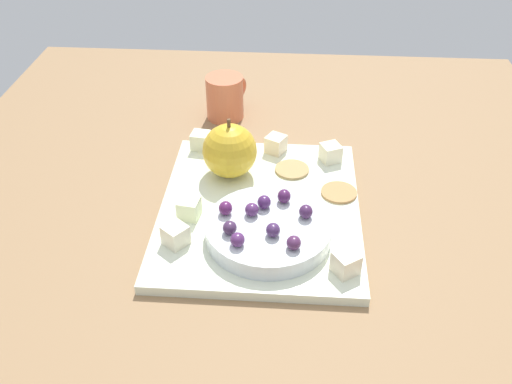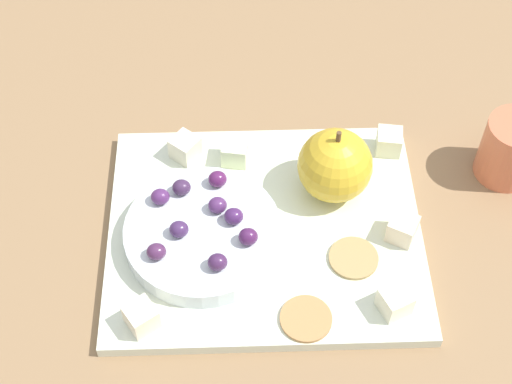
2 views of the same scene
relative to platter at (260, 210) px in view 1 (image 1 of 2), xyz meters
The scene contains 23 objects.
table 5.41cm from the platter, behind, with size 122.32×100.79×3.20cm, color #8F6D49.
platter is the anchor object (origin of this frame).
serving_dish 6.83cm from the platter, 166.94° to the right, with size 16.14×16.14×2.25cm, color silver.
apple_whole 10.10cm from the platter, 33.00° to the left, with size 7.95×7.95×7.95cm, color gold.
apple_stem 12.87cm from the platter, 33.00° to the left, with size 0.50×0.50×1.20cm, color brown.
cheese_cube_0 14.31cm from the platter, ahead, with size 2.72×2.72×2.72cm, color #F9E3BE.
cheese_cube_1 9.95cm from the platter, 107.77° to the left, with size 2.72×2.72×2.72cm, color #EBF3BD.
cheese_cube_2 15.86cm from the platter, 39.62° to the right, with size 2.72×2.72×2.72cm, color #F9F4CE.
cheese_cube_3 16.47cm from the platter, 137.88° to the right, with size 2.72×2.72×2.72cm, color #F7E7C4.
cheese_cube_4 13.35cm from the platter, 130.18° to the left, with size 2.72×2.72×2.72cm, color #F3EAC7.
cheese_cube_5 17.73cm from the platter, 35.76° to the left, with size 2.72×2.72×2.72cm, color #EBEDC6.
cracker_0 9.88cm from the platter, 25.58° to the right, with size 5.07×5.07×0.40cm, color tan.
cracker_1 11.59cm from the platter, 72.10° to the right, with size 5.07×5.07×0.40cm, color #B3844E.
grape_0 6.37cm from the platter, 168.47° to the left, with size 1.95×1.76×1.65cm, color #51295D.
grape_1 9.90cm from the platter, 159.67° to the left, with size 1.95×1.76×1.62cm, color #41284A.
grape_2 9.73cm from the platter, 166.13° to the right, with size 1.95×1.76×1.69cm, color #432854.
grape_3 8.98cm from the platter, 130.77° to the right, with size 1.95×1.76×1.76cm, color #43234C.
grape_4 7.30cm from the platter, 138.52° to the left, with size 1.95×1.76×1.76cm, color #531D50.
grape_5 5.37cm from the platter, 118.67° to the right, with size 1.95×1.76×1.82cm, color #4A1E4E.
grape_6 11.57cm from the platter, 169.36° to the left, with size 1.95×1.76×1.64cm, color #52295F.
grape_7 5.03cm from the platter, 167.12° to the right, with size 1.95×1.76×1.74cm, color #472359.
grape_8 12.40cm from the platter, 156.47° to the right, with size 1.95×1.76×1.63cm, color #4D274C.
cup 28.55cm from the platter, 15.94° to the left, with size 9.06×6.71×7.58cm.
Camera 1 is at (-57.04, -4.50, 52.76)cm, focal length 39.99 mm.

